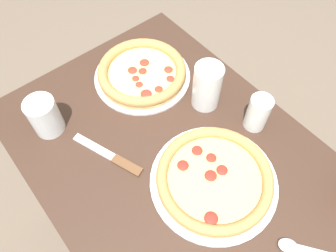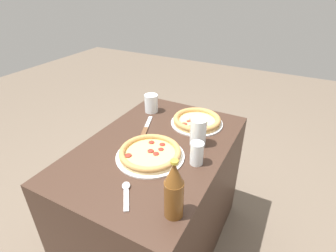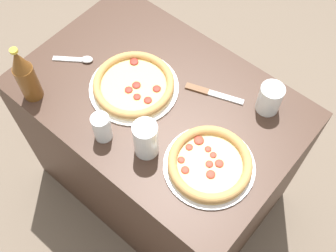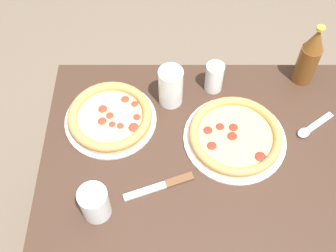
{
  "view_description": "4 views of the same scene",
  "coord_description": "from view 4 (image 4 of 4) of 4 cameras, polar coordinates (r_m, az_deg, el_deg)",
  "views": [
    {
      "loc": [
        0.28,
        -0.28,
        1.56
      ],
      "look_at": [
        -0.09,
        0.03,
        0.8
      ],
      "focal_mm": 35.0,
      "sensor_mm": 36.0,
      "label": 1
    },
    {
      "loc": [
        0.96,
        0.58,
        1.52
      ],
      "look_at": [
        -0.07,
        0.03,
        0.85
      ],
      "focal_mm": 28.0,
      "sensor_mm": 36.0,
      "label": 2
    },
    {
      "loc": [
        -0.59,
        0.65,
        2.02
      ],
      "look_at": [
        -0.13,
        0.09,
        0.82
      ],
      "focal_mm": 45.0,
      "sensor_mm": 36.0,
      "label": 3
    },
    {
      "loc": [
        -0.12,
        -0.69,
        1.92
      ],
      "look_at": [
        -0.12,
        0.05,
        0.82
      ],
      "focal_mm": 45.0,
      "sensor_mm": 36.0,
      "label": 4
    }
  ],
  "objects": [
    {
      "name": "ground_plane",
      "position": [
        2.04,
        3.39,
        -13.92
      ],
      "size": [
        8.0,
        8.0,
        0.0
      ],
      "primitive_type": "plane",
      "color": "#6B5B4C"
    },
    {
      "name": "table",
      "position": [
        1.69,
        4.03,
        -9.5
      ],
      "size": [
        1.04,
        0.7,
        0.76
      ],
      "color": "#3D281E",
      "rests_on": "ground_plane"
    },
    {
      "name": "pizza_pepperoni",
      "position": [
        1.39,
        -7.93,
        1.22
      ],
      "size": [
        0.3,
        0.3,
        0.05
      ],
      "color": "silver",
      "rests_on": "table"
    },
    {
      "name": "pizza_margherita",
      "position": [
        1.36,
        8.99,
        -1.33
      ],
      "size": [
        0.33,
        0.33,
        0.04
      ],
      "color": "white",
      "rests_on": "table"
    },
    {
      "name": "glass_iced_tea",
      "position": [
        1.21,
        -9.95,
        -10.31
      ],
      "size": [
        0.08,
        0.08,
        0.11
      ],
      "color": "white",
      "rests_on": "table"
    },
    {
      "name": "glass_mango_juice",
      "position": [
        1.4,
        0.25,
        5.15
      ],
      "size": [
        0.08,
        0.08,
        0.15
      ],
      "color": "white",
      "rests_on": "table"
    },
    {
      "name": "glass_orange_juice",
      "position": [
        1.45,
        6.15,
        6.47
      ],
      "size": [
        0.06,
        0.06,
        0.11
      ],
      "color": "white",
      "rests_on": "table"
    },
    {
      "name": "beer_bottle",
      "position": [
        1.5,
        18.52,
        9.01
      ],
      "size": [
        0.07,
        0.07,
        0.24
      ],
      "color": "brown",
      "rests_on": "table"
    },
    {
      "name": "knife",
      "position": [
        1.28,
        -0.86,
        -8.06
      ],
      "size": [
        0.21,
        0.1,
        0.01
      ],
      "color": "brown",
      "rests_on": "table"
    },
    {
      "name": "spoon",
      "position": [
        1.45,
        18.51,
        -0.34
      ],
      "size": [
        0.14,
        0.11,
        0.02
      ],
      "color": "silver",
      "rests_on": "table"
    }
  ]
}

